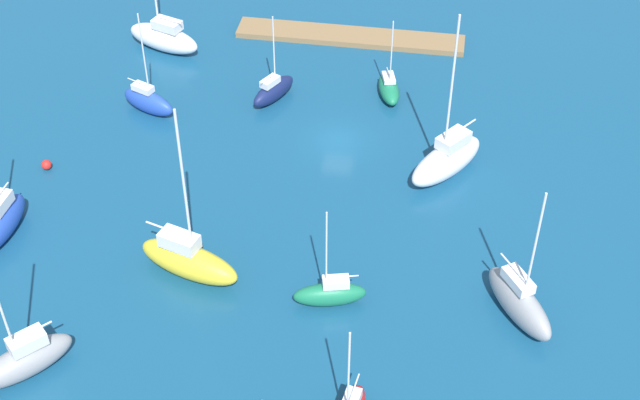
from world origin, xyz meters
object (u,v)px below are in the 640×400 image
(sailboat_gray_near_pier, at_px, (519,301))
(sailboat_navy_inner_mooring, at_px, (273,90))
(sailboat_yellow_far_north, at_px, (188,259))
(sailboat_blue_east_end, at_px, (1,222))
(mooring_buoy_red, at_px, (46,165))
(sailboat_blue_off_beacon, at_px, (148,101))
(sailboat_white_outer_mooring, at_px, (164,37))
(sailboat_gray_along_channel, at_px, (24,359))
(sailboat_white_lone_south, at_px, (447,159))
(pier_dock, at_px, (350,36))
(sailboat_green_west_end, at_px, (330,293))
(sailboat_green_center_basin, at_px, (389,88))

(sailboat_gray_near_pier, relative_size, sailboat_navy_inner_mooring, 1.37)
(sailboat_yellow_far_north, relative_size, sailboat_blue_east_end, 1.25)
(mooring_buoy_red, bearing_deg, sailboat_navy_inner_mooring, -142.38)
(sailboat_blue_off_beacon, relative_size, mooring_buoy_red, 11.79)
(sailboat_white_outer_mooring, xyz_separation_m, sailboat_gray_along_channel, (-2.30, 37.58, -0.09))
(sailboat_gray_along_channel, xyz_separation_m, mooring_buoy_red, (6.44, -19.16, -0.84))
(sailboat_white_lone_south, relative_size, sailboat_blue_east_end, 1.26)
(pier_dock, xyz_separation_m, sailboat_gray_along_channel, (14.35, 42.17, 0.98))
(sailboat_blue_off_beacon, relative_size, sailboat_gray_near_pier, 0.87)
(sailboat_white_lone_south, xyz_separation_m, sailboat_gray_near_pier, (-5.47, 14.06, -0.05))
(sailboat_yellow_far_north, bearing_deg, sailboat_blue_off_beacon, 132.34)
(sailboat_green_west_end, relative_size, sailboat_blue_off_beacon, 0.86)
(sailboat_blue_east_end, bearing_deg, sailboat_gray_along_channel, 33.97)
(sailboat_white_lone_south, relative_size, sailboat_yellow_far_north, 1.01)
(sailboat_blue_off_beacon, xyz_separation_m, sailboat_blue_east_end, (5.80, 16.35, 0.17))
(sailboat_white_outer_mooring, bearing_deg, sailboat_green_center_basin, -172.06)
(sailboat_yellow_far_north, distance_m, sailboat_gray_along_channel, 12.45)
(sailboat_green_west_end, relative_size, sailboat_gray_near_pier, 0.75)
(mooring_buoy_red, bearing_deg, sailboat_yellow_far_north, 146.45)
(sailboat_green_west_end, bearing_deg, sailboat_gray_near_pier, 169.65)
(sailboat_gray_along_channel, bearing_deg, sailboat_navy_inner_mooring, -152.77)
(sailboat_yellow_far_north, bearing_deg, sailboat_white_lone_south, 56.61)
(pier_dock, bearing_deg, sailboat_gray_along_channel, 71.21)
(sailboat_green_center_basin, xyz_separation_m, sailboat_white_outer_mooring, (21.20, -4.18, 0.54))
(sailboat_yellow_far_north, relative_size, sailboat_navy_inner_mooring, 1.75)
(sailboat_green_west_end, height_order, sailboat_white_lone_south, sailboat_white_lone_south)
(pier_dock, relative_size, mooring_buoy_red, 26.67)
(sailboat_white_lone_south, bearing_deg, sailboat_gray_along_channel, -9.00)
(sailboat_green_west_end, xyz_separation_m, sailboat_white_lone_south, (-6.78, -14.88, 0.50))
(sailboat_blue_off_beacon, bearing_deg, sailboat_gray_near_pier, -8.16)
(pier_dock, height_order, sailboat_blue_east_end, sailboat_blue_east_end)
(sailboat_blue_east_end, height_order, mooring_buoy_red, sailboat_blue_east_end)
(sailboat_gray_near_pier, distance_m, sailboat_blue_east_end, 36.49)
(pier_dock, height_order, sailboat_yellow_far_north, sailboat_yellow_far_north)
(pier_dock, bearing_deg, sailboat_white_lone_south, 118.28)
(sailboat_green_west_end, bearing_deg, sailboat_yellow_far_north, -20.73)
(sailboat_green_west_end, xyz_separation_m, sailboat_yellow_far_north, (9.93, -1.14, 0.46))
(sailboat_gray_near_pier, bearing_deg, sailboat_gray_along_channel, -106.02)
(sailboat_blue_east_end, bearing_deg, sailboat_green_center_basin, 134.72)
(sailboat_gray_near_pier, distance_m, mooring_buoy_red, 37.55)
(sailboat_green_west_end, distance_m, sailboat_blue_east_end, 24.34)
(sailboat_navy_inner_mooring, xyz_separation_m, sailboat_blue_east_end, (15.82, 19.76, 0.30))
(pier_dock, xyz_separation_m, mooring_buoy_red, (20.79, 23.01, 0.14))
(sailboat_blue_east_end, distance_m, mooring_buoy_red, 7.75)
(sailboat_yellow_far_north, bearing_deg, sailboat_green_center_basin, 81.68)
(sailboat_green_west_end, xyz_separation_m, sailboat_blue_off_beacon, (18.38, -19.13, 0.16))
(sailboat_green_west_end, relative_size, mooring_buoy_red, 10.16)
(sailboat_gray_along_channel, bearing_deg, sailboat_blue_off_beacon, -134.68)
(pier_dock, bearing_deg, sailboat_white_outer_mooring, 15.42)
(mooring_buoy_red, bearing_deg, sailboat_gray_near_pier, 165.09)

